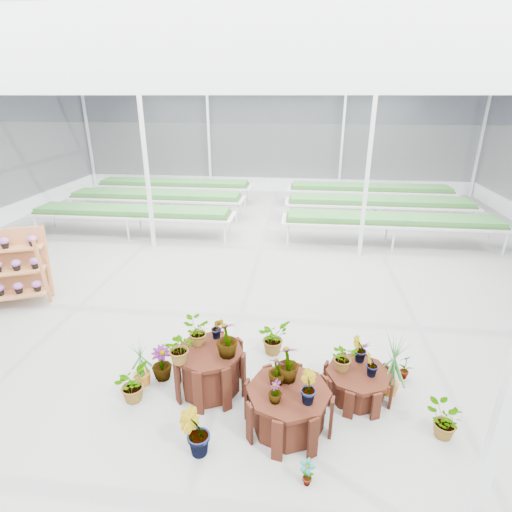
# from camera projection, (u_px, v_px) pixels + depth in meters

# --- Properties ---
(ground_plane) EXTENTS (24.00, 24.00, 0.00)m
(ground_plane) POSITION_uv_depth(u_px,v_px,m) (230.00, 323.00, 7.91)
(ground_plane) COLOR gray
(ground_plane) RESTS_ON ground
(greenhouse_shell) EXTENTS (18.00, 24.00, 4.50)m
(greenhouse_shell) POSITION_uv_depth(u_px,v_px,m) (227.00, 214.00, 7.07)
(greenhouse_shell) COLOR white
(greenhouse_shell) RESTS_ON ground
(steel_frame) EXTENTS (18.00, 24.00, 4.50)m
(steel_frame) POSITION_uv_depth(u_px,v_px,m) (227.00, 214.00, 7.07)
(steel_frame) COLOR silver
(steel_frame) RESTS_ON ground
(nursery_benches) EXTENTS (16.00, 7.00, 0.84)m
(nursery_benches) POSITION_uv_depth(u_px,v_px,m) (264.00, 208.00, 14.39)
(nursery_benches) COLOR silver
(nursery_benches) RESTS_ON ground
(plinth_tall) EXTENTS (1.15, 1.15, 0.71)m
(plinth_tall) POSITION_uv_depth(u_px,v_px,m) (210.00, 370.00, 6.00)
(plinth_tall) COLOR #36140B
(plinth_tall) RESTS_ON ground
(plinth_mid) EXTENTS (1.35, 1.35, 0.61)m
(plinth_mid) POSITION_uv_depth(u_px,v_px,m) (288.00, 408.00, 5.34)
(plinth_mid) COLOR #36140B
(plinth_mid) RESTS_ON ground
(plinth_low) EXTENTS (1.25, 1.25, 0.44)m
(plinth_low) POSITION_uv_depth(u_px,v_px,m) (357.00, 384.00, 5.92)
(plinth_low) COLOR #36140B
(plinth_low) RESTS_ON ground
(shelf_rack) EXTENTS (1.69, 1.31, 1.59)m
(shelf_rack) POSITION_uv_depth(u_px,v_px,m) (8.00, 269.00, 8.40)
(shelf_rack) COLOR #AB6739
(shelf_rack) RESTS_ON ground
(nursery_plants) EXTENTS (4.78, 2.98, 1.28)m
(nursery_plants) POSITION_uv_depth(u_px,v_px,m) (265.00, 365.00, 5.87)
(nursery_plants) COLOR #336B2F
(nursery_plants) RESTS_ON ground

